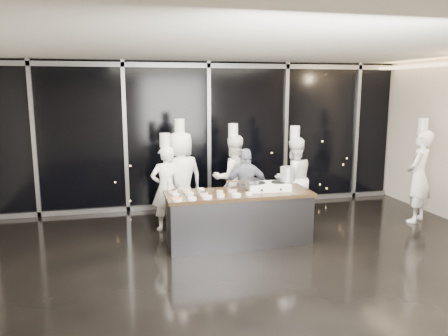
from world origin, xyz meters
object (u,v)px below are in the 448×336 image
object	(u,v)px
chef_left	(181,178)
chef_center	(233,178)
chef_right	(294,178)
frying_pan	(250,181)
chef_far_left	(166,187)
chef_side	(419,175)
stove	(268,186)
demo_counter	(239,218)
guest	(246,188)
stock_pot	(287,174)

from	to	relation	value
chef_left	chef_center	size ratio (longest dim) A/B	1.06
chef_center	chef_right	size ratio (longest dim) A/B	1.03
frying_pan	chef_right	size ratio (longest dim) A/B	0.32
chef_far_left	chef_center	distance (m)	1.41
chef_left	chef_side	world-z (taller)	chef_side
chef_right	chef_side	bearing A→B (deg)	154.94
chef_center	chef_right	world-z (taller)	chef_center
chef_left	chef_side	bearing A→B (deg)	152.59
stove	chef_left	bearing A→B (deg)	142.71
demo_counter	stove	world-z (taller)	stove
guest	frying_pan	bearing A→B (deg)	81.58
chef_center	guest	distance (m)	0.52
chef_far_left	chef_center	bearing A→B (deg)	179.61
frying_pan	chef_left	distance (m)	1.60
chef_right	chef_left	bearing A→B (deg)	-13.83
chef_center	chef_left	bearing A→B (deg)	-1.72
stock_pot	chef_side	size ratio (longest dim) A/B	0.12
frying_pan	chef_side	size ratio (longest dim) A/B	0.29
frying_pan	chef_center	xyz separation A→B (m)	(0.04, 1.27, -0.20)
stove	chef_right	world-z (taller)	chef_right
chef_far_left	stock_pot	bearing A→B (deg)	139.81
demo_counter	chef_center	xyz separation A→B (m)	(0.25, 1.35, 0.42)
demo_counter	chef_left	distance (m)	1.60
frying_pan	chef_center	bearing A→B (deg)	94.03
guest	demo_counter	bearing A→B (deg)	69.66
chef_far_left	chef_side	distance (m)	4.94
stock_pot	chef_left	xyz separation A→B (m)	(-1.68, 1.27, -0.24)
chef_right	chef_side	xyz separation A→B (m)	(2.34, -0.70, 0.09)
chef_left	guest	size ratio (longest dim) A/B	1.36
frying_pan	guest	bearing A→B (deg)	83.40
stove	frying_pan	size ratio (longest dim) A/B	1.25
demo_counter	stock_pot	distance (m)	1.13
chef_center	stove	bearing A→B (deg)	97.79
stove	demo_counter	bearing A→B (deg)	-169.66
demo_counter	chef_side	xyz separation A→B (m)	(3.78, 0.38, 0.48)
guest	chef_right	distance (m)	1.08
demo_counter	frying_pan	world-z (taller)	frying_pan
stove	chef_right	bearing A→B (deg)	54.74
frying_pan	guest	world-z (taller)	guest
chef_center	chef_far_left	bearing A→B (deg)	8.53
stove	frying_pan	distance (m)	0.34
stove	chef_far_left	xyz separation A→B (m)	(-1.65, 0.98, -0.15)
chef_far_left	chef_left	world-z (taller)	chef_left
stove	chef_left	world-z (taller)	chef_left
demo_counter	frying_pan	xyz separation A→B (m)	(0.21, 0.07, 0.62)
chef_right	chef_side	size ratio (longest dim) A/B	0.92
chef_center	guest	xyz separation A→B (m)	(0.13, -0.49, -0.11)
stock_pot	chef_center	bearing A→B (deg)	115.38
demo_counter	chef_right	size ratio (longest dim) A/B	1.30
stock_pot	chef_far_left	distance (m)	2.26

